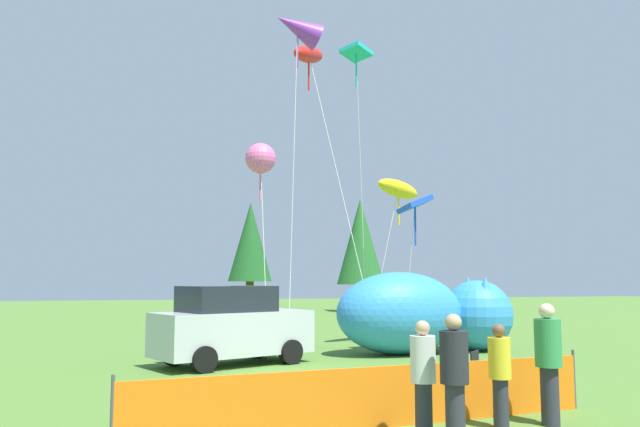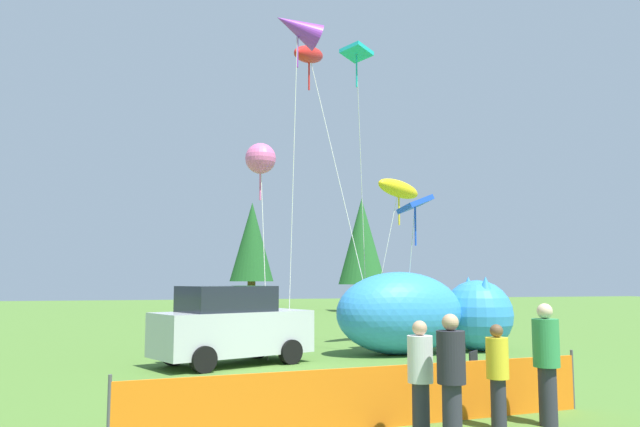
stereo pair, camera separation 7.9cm
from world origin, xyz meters
name	(u,v)px [view 2 (the right image)]	position (x,y,z in m)	size (l,w,h in m)	color
ground_plane	(334,383)	(0.00, 0.00, 0.00)	(120.00, 120.00, 0.00)	#4C752D
parked_car	(231,326)	(-1.85, 3.55, 1.04)	(4.55, 3.25, 2.10)	#B7BCC1
folding_chair	(467,370)	(2.17, -2.02, 0.50)	(0.71, 0.71, 0.87)	black
inflatable_cat	(422,316)	(4.22, 4.70, 1.16)	(6.09, 2.91, 2.51)	#338CD8
safety_fence	(376,397)	(-0.52, -4.18, 0.47)	(7.81, 1.02, 1.03)	orange
spectator_in_red_shirt	(420,374)	(-0.13, -4.99, 0.92)	(0.37, 0.37, 1.68)	#2D2D38
spectator_in_black_shirt	(498,371)	(1.29, -4.68, 0.86)	(0.34, 0.34, 1.58)	#2D2D38
spectator_in_white_shirt	(546,358)	(2.15, -4.69, 1.03)	(0.41, 0.41, 1.90)	#2D2D38
spectator_in_yellow_shirt	(451,374)	(0.10, -5.51, 0.98)	(0.39, 0.39, 1.80)	#2D2D38
kite_red_lizard	(309,55)	(1.21, 7.33, 10.21)	(2.74, 3.85, 10.96)	silver
kite_yellow_hero	(399,189)	(4.47, 7.15, 5.49)	(2.56, 2.08, 5.92)	silver
kite_purple_delta	(297,29)	(0.29, 5.15, 10.22)	(1.73, 1.09, 10.92)	silver
kite_blue_box	(415,207)	(3.98, 4.59, 4.56)	(1.00, 1.23, 4.93)	silver
kite_pink_octopus	(261,159)	(-0.82, 5.34, 5.99)	(0.95, 1.54, 6.48)	silver
kite_teal_diamond	(357,59)	(3.00, 7.38, 10.25)	(1.36, 1.75, 10.71)	silver
horizon_tree_east	(362,242)	(10.51, 29.32, 5.01)	(3.42, 3.42, 8.16)	brown
horizon_tree_west	(252,242)	(4.10, 39.99, 5.50)	(3.76, 3.76, 8.97)	brown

